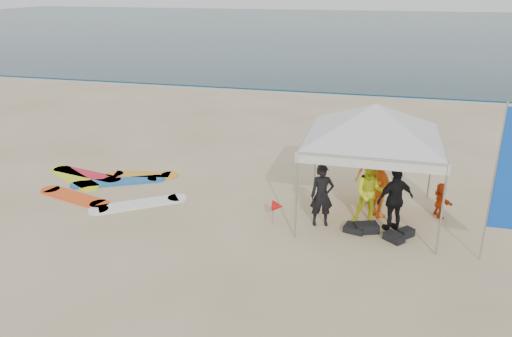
{
  "coord_description": "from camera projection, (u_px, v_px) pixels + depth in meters",
  "views": [
    {
      "loc": [
        2.83,
        -9.29,
        5.82
      ],
      "look_at": [
        -0.23,
        2.6,
        1.2
      ],
      "focal_mm": 35.0,
      "sensor_mm": 36.0,
      "label": 1
    }
  ],
  "objects": [
    {
      "name": "person_seated",
      "position": [
        440.0,
        200.0,
        13.01
      ],
      "size": [
        0.56,
        0.92,
        0.94
      ],
      "primitive_type": "imported",
      "rotation": [
        0.0,
        0.0,
        1.92
      ],
      "color": "#E74B14",
      "rests_on": "ground"
    },
    {
      "name": "person_black_a",
      "position": [
        322.0,
        196.0,
        12.45
      ],
      "size": [
        0.67,
        0.53,
        1.6
      ],
      "primitive_type": "imported",
      "rotation": [
        0.0,
        0.0,
        0.27
      ],
      "color": "black",
      "rests_on": "ground"
    },
    {
      "name": "ocean",
      "position": [
        367.0,
        28.0,
        65.49
      ],
      "size": [
        160.0,
        84.0,
        0.08
      ],
      "primitive_type": "cube",
      "color": "#0C2633",
      "rests_on": "ground"
    },
    {
      "name": "person_orange_b",
      "position": [
        372.0,
        171.0,
        13.82
      ],
      "size": [
        1.02,
        0.87,
        1.77
      ],
      "primitive_type": "imported",
      "rotation": [
        0.0,
        0.0,
        3.56
      ],
      "color": "orange",
      "rests_on": "ground"
    },
    {
      "name": "shoreline_foam",
      "position": [
        330.0,
        93.0,
        27.62
      ],
      "size": [
        160.0,
        1.2,
        0.01
      ],
      "primitive_type": "cube",
      "color": "silver",
      "rests_on": "ground"
    },
    {
      "name": "person_black_b",
      "position": [
        395.0,
        199.0,
        12.16
      ],
      "size": [
        1.04,
        0.86,
        1.66
      ],
      "primitive_type": "imported",
      "rotation": [
        0.0,
        0.0,
        3.7
      ],
      "color": "black",
      "rests_on": "ground"
    },
    {
      "name": "surfboard_spread",
      "position": [
        105.0,
        185.0,
        15.12
      ],
      "size": [
        4.96,
        3.36,
        0.07
      ],
      "color": "red",
      "rests_on": "ground"
    },
    {
      "name": "person_yellow",
      "position": [
        370.0,
        193.0,
        12.51
      ],
      "size": [
        0.9,
        0.74,
        1.68
      ],
      "primitive_type": "imported",
      "rotation": [
        0.0,
        0.0,
        0.14
      ],
      "color": "yellow",
      "rests_on": "ground"
    },
    {
      "name": "gear_pile",
      "position": [
        375.0,
        231.0,
        12.2
      ],
      "size": [
        1.73,
        0.83,
        0.22
      ],
      "color": "black",
      "rests_on": "ground"
    },
    {
      "name": "person_orange_a",
      "position": [
        381.0,
        184.0,
        12.89
      ],
      "size": [
        1.31,
        1.3,
        1.82
      ],
      "primitive_type": "imported",
      "rotation": [
        0.0,
        0.0,
        2.36
      ],
      "color": "orange",
      "rests_on": "ground"
    },
    {
      "name": "marker_pennant",
      "position": [
        278.0,
        206.0,
        12.58
      ],
      "size": [
        0.28,
        0.28,
        0.64
      ],
      "color": "#A5A5A8",
      "rests_on": "ground"
    },
    {
      "name": "canopy_tent",
      "position": [
        376.0,
        104.0,
        12.12
      ],
      "size": [
        4.6,
        4.6,
        3.47
      ],
      "color": "#A5A5A8",
      "rests_on": "ground"
    },
    {
      "name": "feather_flag",
      "position": [
        509.0,
        172.0,
        10.33
      ],
      "size": [
        0.6,
        0.04,
        3.59
      ],
      "color": "#A5A5A8",
      "rests_on": "ground"
    },
    {
      "name": "ground",
      "position": [
        237.0,
        259.0,
        11.13
      ],
      "size": [
        120.0,
        120.0,
        0.0
      ],
      "primitive_type": "plane",
      "color": "beige",
      "rests_on": "ground"
    }
  ]
}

